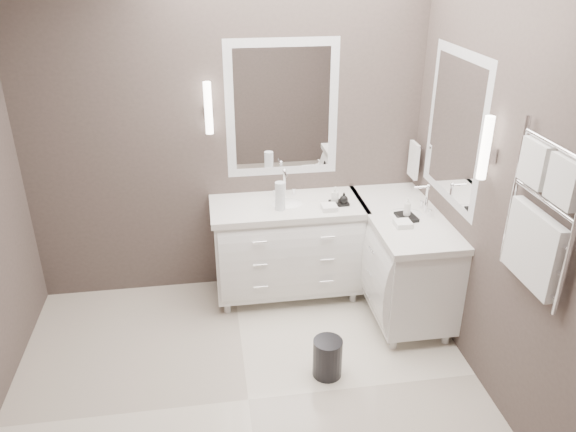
{
  "coord_description": "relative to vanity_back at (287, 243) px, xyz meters",
  "views": [
    {
      "loc": [
        -0.17,
        -2.83,
        2.72
      ],
      "look_at": [
        0.37,
        0.7,
        0.99
      ],
      "focal_mm": 35.0,
      "sensor_mm": 36.0,
      "label": 1
    }
  ],
  "objects": [
    {
      "name": "floor",
      "position": [
        -0.45,
        -1.23,
        -0.49
      ],
      "size": [
        3.2,
        3.0,
        0.01
      ],
      "primitive_type": "cube",
      "color": "silver",
      "rests_on": "ground"
    },
    {
      "name": "wall_back",
      "position": [
        -0.45,
        0.28,
        0.86
      ],
      "size": [
        3.2,
        0.01,
        2.7
      ],
      "primitive_type": "cube",
      "color": "#4A3F3B",
      "rests_on": "floor"
    },
    {
      "name": "wall_front",
      "position": [
        -0.45,
        -2.73,
        0.86
      ],
      "size": [
        3.2,
        0.01,
        2.7
      ],
      "primitive_type": "cube",
      "color": "#4A3F3B",
      "rests_on": "floor"
    },
    {
      "name": "wall_right",
      "position": [
        1.15,
        -1.23,
        0.86
      ],
      "size": [
        0.01,
        3.0,
        2.7
      ],
      "primitive_type": "cube",
      "color": "#4A3F3B",
      "rests_on": "floor"
    },
    {
      "name": "vanity_back",
      "position": [
        0.0,
        0.0,
        0.0
      ],
      "size": [
        1.24,
        0.59,
        0.97
      ],
      "color": "white",
      "rests_on": "floor"
    },
    {
      "name": "vanity_right",
      "position": [
        0.88,
        -0.33,
        0.0
      ],
      "size": [
        0.59,
        1.24,
        0.97
      ],
      "color": "white",
      "rests_on": "floor"
    },
    {
      "name": "mirror_back",
      "position": [
        -0.0,
        0.26,
        1.06
      ],
      "size": [
        0.9,
        0.02,
        1.1
      ],
      "color": "white",
      "rests_on": "wall_back"
    },
    {
      "name": "mirror_right",
      "position": [
        1.14,
        -0.43,
        1.06
      ],
      "size": [
        0.02,
        0.9,
        1.1
      ],
      "color": "white",
      "rests_on": "wall_right"
    },
    {
      "name": "sconce_back",
      "position": [
        -0.58,
        0.2,
        1.11
      ],
      "size": [
        0.06,
        0.06,
        0.4
      ],
      "color": "white",
      "rests_on": "wall_back"
    },
    {
      "name": "sconce_right",
      "position": [
        1.08,
        -1.01,
        1.11
      ],
      "size": [
        0.06,
        0.06,
        0.4
      ],
      "color": "white",
      "rests_on": "wall_right"
    },
    {
      "name": "towel_bar_corner",
      "position": [
        1.09,
        0.13,
        0.63
      ],
      "size": [
        0.03,
        0.22,
        0.3
      ],
      "color": "white",
      "rests_on": "wall_right"
    },
    {
      "name": "towel_ladder",
      "position": [
        1.1,
        -1.63,
        0.91
      ],
      "size": [
        0.06,
        0.58,
        0.9
      ],
      "color": "white",
      "rests_on": "wall_right"
    },
    {
      "name": "waste_bin",
      "position": [
        0.12,
        -1.06,
        -0.34
      ],
      "size": [
        0.22,
        0.22,
        0.29
      ],
      "primitive_type": "cylinder",
      "rotation": [
        0.0,
        0.0,
        -0.06
      ],
      "color": "black",
      "rests_on": "floor"
    },
    {
      "name": "amenity_tray_back",
      "position": [
        0.41,
        -0.08,
        0.38
      ],
      "size": [
        0.15,
        0.12,
        0.02
      ],
      "primitive_type": "cube",
      "rotation": [
        0.0,
        0.0,
        0.03
      ],
      "color": "black",
      "rests_on": "vanity_back"
    },
    {
      "name": "amenity_tray_right",
      "position": [
        0.85,
        -0.41,
        0.38
      ],
      "size": [
        0.15,
        0.19,
        0.03
      ],
      "primitive_type": "cube",
      "rotation": [
        0.0,
        0.0,
        0.11
      ],
      "color": "black",
      "rests_on": "vanity_right"
    },
    {
      "name": "water_bottle",
      "position": [
        -0.07,
        -0.1,
        0.48
      ],
      "size": [
        0.09,
        0.09,
        0.23
      ],
      "primitive_type": "cylinder",
      "rotation": [
        0.0,
        0.0,
        -0.1
      ],
      "color": "silver",
      "rests_on": "vanity_back"
    },
    {
      "name": "soap_bottle_a",
      "position": [
        0.38,
        -0.06,
        0.45
      ],
      "size": [
        0.07,
        0.07,
        0.12
      ],
      "primitive_type": "imported",
      "rotation": [
        0.0,
        0.0,
        -0.35
      ],
      "color": "white",
      "rests_on": "amenity_tray_back"
    },
    {
      "name": "soap_bottle_b",
      "position": [
        0.44,
        -0.11,
        0.43
      ],
      "size": [
        0.07,
        0.07,
        0.09
      ],
      "primitive_type": "imported",
      "rotation": [
        0.0,
        0.0,
        0.05
      ],
      "color": "black",
      "rests_on": "amenity_tray_back"
    },
    {
      "name": "soap_bottle_c",
      "position": [
        0.85,
        -0.41,
        0.46
      ],
      "size": [
        0.07,
        0.07,
        0.15
      ],
      "primitive_type": "imported",
      "rotation": [
        0.0,
        0.0,
        -0.2
      ],
      "color": "white",
      "rests_on": "amenity_tray_right"
    }
  ]
}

